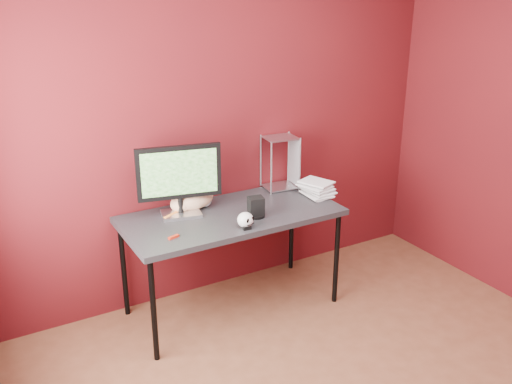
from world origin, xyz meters
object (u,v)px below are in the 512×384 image
monitor (179,177)px  desk (231,220)px  skull_mug (245,220)px  cat (193,199)px  book_stack (310,120)px  speaker (256,208)px

monitor → desk: bearing=-12.0°
desk → skull_mug: (-0.03, -0.26, 0.10)m
monitor → cat: 0.24m
desk → skull_mug: size_ratio=13.40×
desk → skull_mug: 0.28m
monitor → book_stack: 1.00m
speaker → book_stack: size_ratio=0.12×
desk → cat: size_ratio=3.27×
skull_mug → speaker: speaker is taller
skull_mug → speaker: 0.19m
monitor → cat: size_ratio=1.23×
monitor → skull_mug: bearing=-42.0°
cat → skull_mug: size_ratio=4.09×
speaker → cat: bearing=145.2°
desk → cat: (-0.20, 0.20, 0.13)m
desk → book_stack: (0.63, -0.00, 0.63)m
monitor → book_stack: bearing=3.6°
cat → desk: bearing=-47.4°
speaker → book_stack: (0.51, 0.13, 0.52)m
desk → speaker: bearing=-48.7°
desk → monitor: (-0.31, 0.14, 0.32)m
desk → book_stack: size_ratio=1.29×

